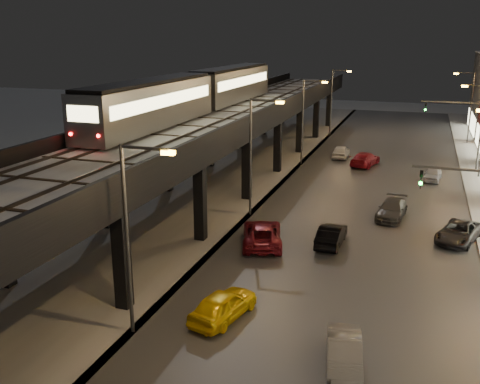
% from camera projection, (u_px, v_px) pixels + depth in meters
% --- Properties ---
extents(road_surface, '(17.00, 120.00, 0.06)m').
position_uv_depth(road_surface, '(363.00, 210.00, 42.54)').
color(road_surface, '#46474D').
rests_on(road_surface, ground).
extents(under_viaduct_pavement, '(11.00, 120.00, 0.06)m').
position_uv_depth(under_viaduct_pavement, '(206.00, 194.00, 46.73)').
color(under_viaduct_pavement, '#9FA1A8').
rests_on(under_viaduct_pavement, ground).
extents(elevated_viaduct, '(9.00, 100.00, 6.30)m').
position_uv_depth(elevated_viaduct, '(190.00, 138.00, 42.29)').
color(elevated_viaduct, black).
rests_on(elevated_viaduct, ground).
extents(viaduct_trackbed, '(8.40, 100.00, 0.32)m').
position_uv_depth(viaduct_trackbed, '(190.00, 128.00, 42.19)').
color(viaduct_trackbed, '#B2B7C1').
rests_on(viaduct_trackbed, elevated_viaduct).
extents(viaduct_parapet_streetside, '(0.30, 100.00, 1.10)m').
position_uv_depth(viaduct_parapet_streetside, '(243.00, 125.00, 40.73)').
color(viaduct_parapet_streetside, black).
rests_on(viaduct_parapet_streetside, elevated_viaduct).
extents(viaduct_parapet_far, '(0.30, 100.00, 1.10)m').
position_uv_depth(viaduct_parapet_far, '(141.00, 119.00, 43.43)').
color(viaduct_parapet_far, black).
rests_on(viaduct_parapet_far, elevated_viaduct).
extents(streetlight_left_1, '(2.57, 0.28, 9.00)m').
position_uv_depth(streetlight_left_1, '(132.00, 228.00, 23.56)').
color(streetlight_left_1, '#38383A').
rests_on(streetlight_left_1, ground).
extents(streetlight_left_2, '(2.57, 0.28, 9.00)m').
position_uv_depth(streetlight_left_2, '(254.00, 149.00, 39.90)').
color(streetlight_left_2, '#38383A').
rests_on(streetlight_left_2, ground).
extents(streetlight_left_3, '(2.57, 0.28, 9.00)m').
position_uv_depth(streetlight_left_3, '(305.00, 116.00, 56.24)').
color(streetlight_left_3, '#38383A').
rests_on(streetlight_left_3, ground).
extents(streetlight_left_4, '(2.57, 0.28, 9.00)m').
position_uv_depth(streetlight_left_4, '(333.00, 98.00, 72.57)').
color(streetlight_left_4, '#38383A').
rests_on(streetlight_left_4, ground).
extents(streetlight_right_4, '(2.56, 0.28, 9.00)m').
position_uv_depth(streetlight_right_4, '(469.00, 103.00, 67.25)').
color(streetlight_right_4, '#38383A').
rests_on(streetlight_right_4, ground).
extents(traffic_light_rig_b, '(6.10, 0.34, 7.00)m').
position_uv_depth(traffic_light_rig_b, '(469.00, 127.00, 54.12)').
color(traffic_light_rig_b, '#38383A').
rests_on(traffic_light_rig_b, ground).
extents(subway_train, '(2.98, 36.25, 3.56)m').
position_uv_depth(subway_train, '(199.00, 92.00, 49.27)').
color(subway_train, gray).
rests_on(subway_train, viaduct_trackbed).
extents(car_taxi, '(2.62, 4.55, 1.46)m').
position_uv_depth(car_taxi, '(223.00, 306.00, 26.08)').
color(car_taxi, yellow).
rests_on(car_taxi, ground).
extents(car_near_white, '(1.57, 4.23, 1.38)m').
position_uv_depth(car_near_white, '(331.00, 236.00, 35.25)').
color(car_near_white, black).
rests_on(car_near_white, ground).
extents(car_mid_silver, '(3.97, 5.90, 1.50)m').
position_uv_depth(car_mid_silver, '(262.00, 234.00, 35.35)').
color(car_mid_silver, maroon).
rests_on(car_mid_silver, ground).
extents(car_mid_dark, '(3.06, 5.33, 1.46)m').
position_uv_depth(car_mid_dark, '(365.00, 160.00, 56.70)').
color(car_mid_dark, maroon).
rests_on(car_mid_dark, ground).
extents(car_far_white, '(1.72, 4.19, 1.42)m').
position_uv_depth(car_far_white, '(341.00, 152.00, 60.42)').
color(car_far_white, white).
rests_on(car_far_white, ground).
extents(car_onc_silver, '(2.07, 4.21, 1.33)m').
position_uv_depth(car_onc_silver, '(344.00, 355.00, 22.18)').
color(car_onc_silver, slate).
rests_on(car_onc_silver, ground).
extents(car_onc_dark, '(3.52, 5.16, 1.31)m').
position_uv_depth(car_onc_dark, '(458.00, 233.00, 35.87)').
color(car_onc_dark, black).
rests_on(car_onc_dark, ground).
extents(car_onc_white, '(2.36, 4.76, 1.33)m').
position_uv_depth(car_onc_white, '(392.00, 210.00, 40.54)').
color(car_onc_white, '#424243').
rests_on(car_onc_white, ground).
extents(car_onc_red, '(1.85, 3.73, 1.22)m').
position_uv_depth(car_onc_red, '(433.00, 175.00, 51.03)').
color(car_onc_red, silver).
rests_on(car_onc_red, ground).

